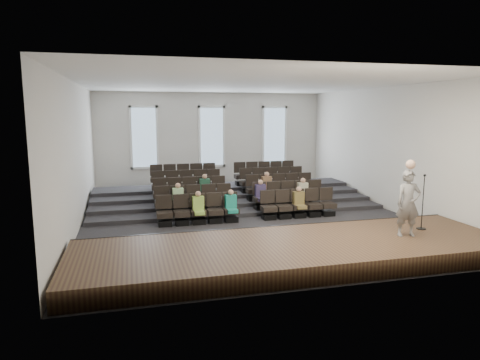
# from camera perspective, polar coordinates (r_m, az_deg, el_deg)

# --- Properties ---
(ground) EXTENTS (14.00, 14.00, 0.00)m
(ground) POSITION_cam_1_polar(r_m,az_deg,el_deg) (16.47, 0.79, -4.91)
(ground) COLOR black
(ground) RESTS_ON ground
(ceiling) EXTENTS (12.00, 14.00, 0.02)m
(ceiling) POSITION_cam_1_polar(r_m,az_deg,el_deg) (16.03, 0.83, 12.76)
(ceiling) COLOR white
(ceiling) RESTS_ON ground
(wall_back) EXTENTS (12.00, 0.04, 5.00)m
(wall_back) POSITION_cam_1_polar(r_m,az_deg,el_deg) (22.89, -3.82, 5.31)
(wall_back) COLOR silver
(wall_back) RESTS_ON ground
(wall_front) EXTENTS (12.00, 0.04, 5.00)m
(wall_front) POSITION_cam_1_polar(r_m,az_deg,el_deg) (9.51, 11.96, 0.03)
(wall_front) COLOR silver
(wall_front) RESTS_ON ground
(wall_left) EXTENTS (0.04, 14.00, 5.00)m
(wall_left) POSITION_cam_1_polar(r_m,az_deg,el_deg) (15.61, -21.07, 3.04)
(wall_left) COLOR silver
(wall_left) RESTS_ON ground
(wall_right) EXTENTS (0.04, 14.00, 5.00)m
(wall_right) POSITION_cam_1_polar(r_m,az_deg,el_deg) (18.57, 19.09, 3.99)
(wall_right) COLOR silver
(wall_right) RESTS_ON ground
(stage) EXTENTS (11.80, 3.60, 0.50)m
(stage) POSITION_cam_1_polar(r_m,az_deg,el_deg) (11.75, 7.41, -9.45)
(stage) COLOR #4B3620
(stage) RESTS_ON ground
(stage_lip) EXTENTS (11.80, 0.06, 0.52)m
(stage_lip) POSITION_cam_1_polar(r_m,az_deg,el_deg) (13.33, 4.57, -7.17)
(stage_lip) COLOR black
(stage_lip) RESTS_ON ground
(risers) EXTENTS (11.80, 4.80, 0.60)m
(risers) POSITION_cam_1_polar(r_m,az_deg,el_deg) (19.44, -1.66, -2.18)
(risers) COLOR black
(risers) RESTS_ON ground
(seating_rows) EXTENTS (6.80, 4.70, 1.67)m
(seating_rows) POSITION_cam_1_polar(r_m,az_deg,el_deg) (17.79, -0.50, -1.62)
(seating_rows) COLOR black
(seating_rows) RESTS_ON ground
(windows) EXTENTS (8.44, 0.10, 3.24)m
(windows) POSITION_cam_1_polar(r_m,az_deg,el_deg) (22.81, -3.79, 5.80)
(windows) COLOR white
(windows) RESTS_ON wall_back
(audience) EXTENTS (5.45, 2.64, 1.10)m
(audience) POSITION_cam_1_polar(r_m,az_deg,el_deg) (16.60, 0.51, -1.93)
(audience) COLOR #96BF4C
(audience) RESTS_ON seating_rows
(speaker) EXTENTS (0.76, 0.58, 1.87)m
(speaker) POSITION_cam_1_polar(r_m,az_deg,el_deg) (12.87, 21.51, -2.93)
(speaker) COLOR slate
(speaker) RESTS_ON stage
(mic_stand) EXTENTS (0.28, 0.28, 1.66)m
(mic_stand) POSITION_cam_1_polar(r_m,az_deg,el_deg) (13.88, 23.12, -4.05)
(mic_stand) COLOR black
(mic_stand) RESTS_ON stage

